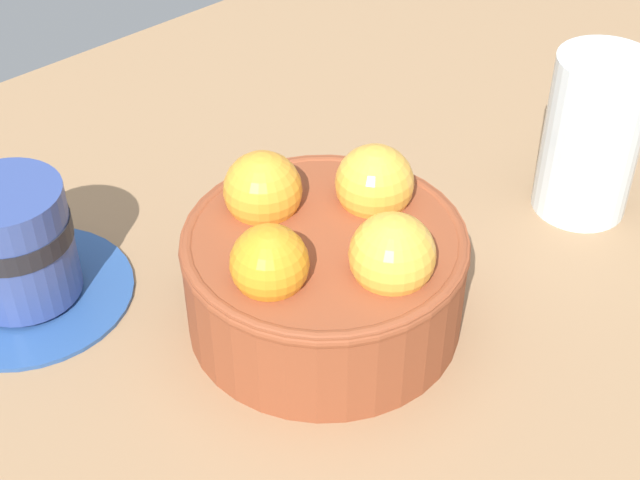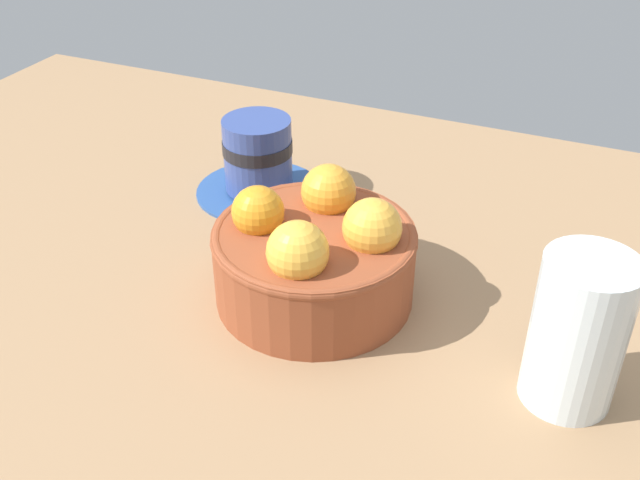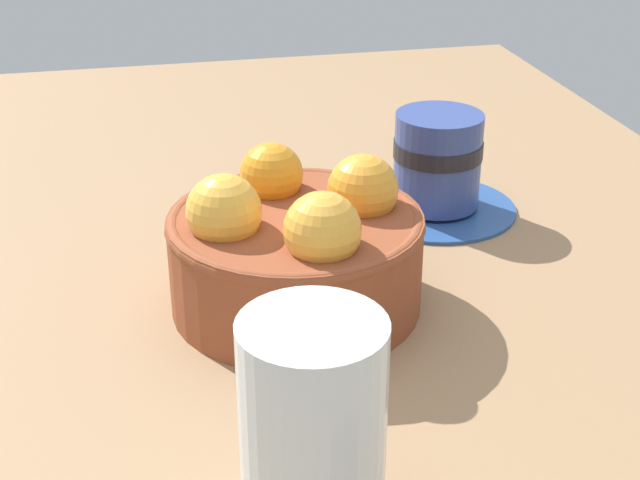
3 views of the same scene
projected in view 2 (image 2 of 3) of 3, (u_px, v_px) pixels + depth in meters
The scene contains 4 objects.
ground_plane at pixel (315, 310), 65.06cm from camera, with size 123.20×80.23×3.21cm, color #997551.
terracotta_bowl at pixel (315, 254), 61.77cm from camera, with size 16.98×16.98×10.16cm.
coffee_cup at pixel (258, 160), 77.23cm from camera, with size 13.40×13.40×8.29cm.
water_glass at pixel (578, 332), 51.16cm from camera, with size 6.59×6.59×11.75cm, color silver.
Camera 2 is at (-20.80, 46.55, 39.28)cm, focal length 41.83 mm.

